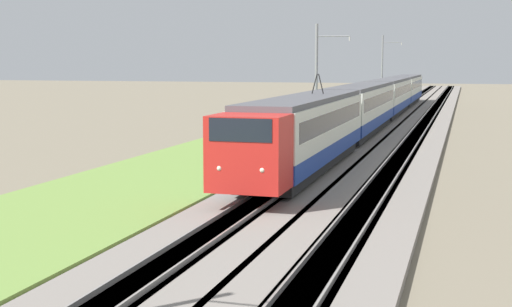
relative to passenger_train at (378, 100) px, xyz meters
The scene contains 8 objects.
ballast_main 10.84m from the passenger_train, behind, with size 240.00×4.40×0.30m.
ballast_adjacent 11.61m from the passenger_train, 158.56° to the right, with size 240.00×4.40×0.30m.
track_main 10.84m from the passenger_train, behind, with size 240.00×1.57×0.45m.
track_adjacent 11.61m from the passenger_train, 158.56° to the right, with size 240.00×1.57×0.45m.
grass_verge 12.94m from the passenger_train, 146.42° to the left, with size 240.00×8.57×0.12m.
passenger_train is the anchor object (origin of this frame).
catenary_mast_mid 14.35m from the passenger_train, 168.69° to the left, with size 0.22×2.56×8.56m.
catenary_mast_far 28.14m from the passenger_train, ahead, with size 0.22×2.56×9.24m.
Camera 1 is at (-4.68, -7.73, 5.76)m, focal length 50.00 mm.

